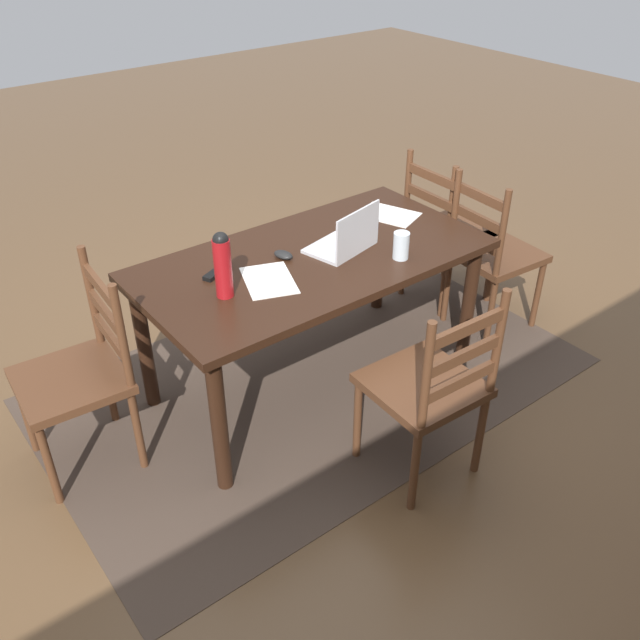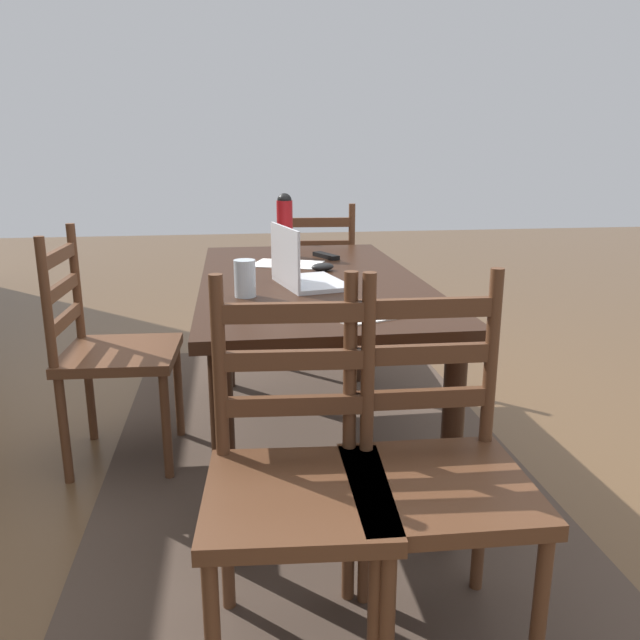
# 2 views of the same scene
# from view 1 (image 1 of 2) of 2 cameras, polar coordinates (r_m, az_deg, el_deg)

# --- Properties ---
(ground_plane) EXTENTS (14.00, 14.00, 0.00)m
(ground_plane) POSITION_cam_1_polar(r_m,az_deg,el_deg) (3.64, -0.52, -5.01)
(ground_plane) COLOR brown
(area_rug) EXTENTS (2.72, 1.66, 0.01)m
(area_rug) POSITION_cam_1_polar(r_m,az_deg,el_deg) (3.64, -0.52, -4.98)
(area_rug) COLOR #47382D
(area_rug) RESTS_ON ground
(dining_table) EXTENTS (1.67, 0.86, 0.74)m
(dining_table) POSITION_cam_1_polar(r_m,az_deg,el_deg) (3.28, -0.58, 3.96)
(dining_table) COLOR black
(dining_table) RESTS_ON ground
(chair_left_near) EXTENTS (0.45, 0.45, 0.95)m
(chair_left_near) POSITION_cam_1_polar(r_m,az_deg,el_deg) (4.16, 10.48, 7.20)
(chair_left_near) COLOR #56331E
(chair_left_near) RESTS_ON ground
(chair_far_head) EXTENTS (0.46, 0.46, 0.95)m
(chair_far_head) POSITION_cam_1_polar(r_m,az_deg,el_deg) (2.89, 9.12, -5.61)
(chair_far_head) COLOR #56331E
(chair_far_head) RESTS_ON ground
(chair_left_far) EXTENTS (0.47, 0.47, 0.95)m
(chair_left_far) POSITION_cam_1_polar(r_m,az_deg,el_deg) (3.97, 14.08, 5.37)
(chair_left_far) COLOR #56331E
(chair_left_far) RESTS_ON ground
(chair_right_near) EXTENTS (0.47, 0.47, 0.95)m
(chair_right_near) POSITION_cam_1_polar(r_m,az_deg,el_deg) (3.10, -19.44, -4.36)
(chair_right_near) COLOR #56331E
(chair_right_near) RESTS_ON ground
(laptop) EXTENTS (0.36, 0.29, 0.23)m
(laptop) POSITION_cam_1_polar(r_m,az_deg,el_deg) (3.26, 2.30, 6.72)
(laptop) COLOR silver
(laptop) RESTS_ON dining_table
(water_bottle) EXTENTS (0.08, 0.08, 0.30)m
(water_bottle) POSITION_cam_1_polar(r_m,az_deg,el_deg) (2.87, -8.13, 4.68)
(water_bottle) COLOR #A81419
(water_bottle) RESTS_ON dining_table
(drinking_glass) EXTENTS (0.08, 0.08, 0.13)m
(drinking_glass) POSITION_cam_1_polar(r_m,az_deg,el_deg) (3.21, 6.79, 6.19)
(drinking_glass) COLOR silver
(drinking_glass) RESTS_ON dining_table
(computer_mouse) EXTENTS (0.09, 0.11, 0.03)m
(computer_mouse) POSITION_cam_1_polar(r_m,az_deg,el_deg) (3.21, -3.09, 5.46)
(computer_mouse) COLOR black
(computer_mouse) RESTS_ON dining_table
(tv_remote) EXTENTS (0.17, 0.11, 0.02)m
(tv_remote) POSITION_cam_1_polar(r_m,az_deg,el_deg) (3.12, -8.56, 4.03)
(tv_remote) COLOR black
(tv_remote) RESTS_ON dining_table
(paper_stack_left) EXTENTS (0.30, 0.35, 0.00)m
(paper_stack_left) POSITION_cam_1_polar(r_m,az_deg,el_deg) (3.66, 5.75, 8.76)
(paper_stack_left) COLOR white
(paper_stack_left) RESTS_ON dining_table
(paper_stack_right) EXTENTS (0.30, 0.35, 0.00)m
(paper_stack_right) POSITION_cam_1_polar(r_m,az_deg,el_deg) (3.04, -4.29, 3.33)
(paper_stack_right) COLOR white
(paper_stack_right) RESTS_ON dining_table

